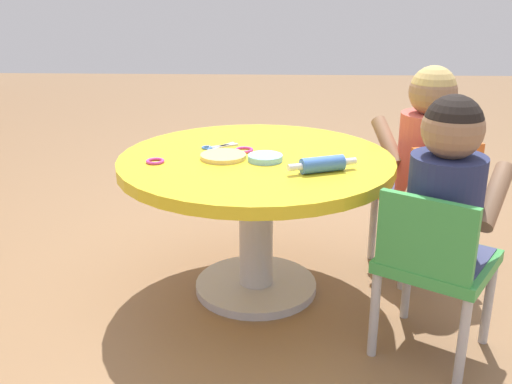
{
  "coord_description": "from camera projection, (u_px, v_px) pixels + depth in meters",
  "views": [
    {
      "loc": [
        -1.95,
        -0.07,
        1.09
      ],
      "look_at": [
        0.0,
        0.0,
        0.38
      ],
      "focal_mm": 42.19,
      "sensor_mm": 36.0,
      "label": 1
    }
  ],
  "objects": [
    {
      "name": "ground_plane",
      "position": [
        256.0,
        289.0,
        2.21
      ],
      "size": [
        10.0,
        10.0,
        0.0
      ],
      "primitive_type": "plane",
      "color": "olive"
    },
    {
      "name": "craft_table",
      "position": [
        256.0,
        188.0,
        2.07
      ],
      "size": [
        0.94,
        0.94,
        0.51
      ],
      "color": "silver",
      "rests_on": "ground"
    },
    {
      "name": "child_chair_left",
      "position": [
        434.0,
        263.0,
        1.73
      ],
      "size": [
        0.41,
        0.41,
        0.54
      ],
      "color": "#B7B7BC",
      "rests_on": "ground"
    },
    {
      "name": "seated_child_left",
      "position": [
        447.0,
        185.0,
        1.68
      ],
      "size": [
        0.44,
        0.41,
        0.51
      ],
      "color": "#3F4772",
      "rests_on": "ground"
    },
    {
      "name": "child_chair_right",
      "position": [
        427.0,
        199.0,
        2.23
      ],
      "size": [
        0.37,
        0.37,
        0.54
      ],
      "color": "#B7B7BC",
      "rests_on": "ground"
    },
    {
      "name": "seated_child_right",
      "position": [
        428.0,
        137.0,
        2.19
      ],
      "size": [
        0.41,
        0.36,
        0.51
      ],
      "color": "#3F4772",
      "rests_on": "ground"
    },
    {
      "name": "rolling_pin",
      "position": [
        322.0,
        164.0,
        1.87
      ],
      "size": [
        0.1,
        0.22,
        0.05
      ],
      "color": "#3F72CC",
      "rests_on": "craft_table"
    },
    {
      "name": "craft_scissors",
      "position": [
        216.0,
        148.0,
        2.13
      ],
      "size": [
        0.13,
        0.14,
        0.01
      ],
      "color": "silver",
      "rests_on": "craft_table"
    },
    {
      "name": "playdough_blob_0",
      "position": [
        223.0,
        156.0,
        2.02
      ],
      "size": [
        0.15,
        0.15,
        0.01
      ],
      "primitive_type": "cylinder",
      "color": "#F2CC72",
      "rests_on": "craft_table"
    },
    {
      "name": "playdough_blob_1",
      "position": [
        265.0,
        158.0,
        1.99
      ],
      "size": [
        0.12,
        0.12,
        0.02
      ],
      "primitive_type": "cylinder",
      "color": "#8CCCF2",
      "rests_on": "craft_table"
    },
    {
      "name": "cookie_cutter_0",
      "position": [
        155.0,
        161.0,
        1.97
      ],
      "size": [
        0.06,
        0.06,
        0.01
      ],
      "primitive_type": "torus",
      "color": "#D83FA5",
      "rests_on": "craft_table"
    },
    {
      "name": "cookie_cutter_1",
      "position": [
        244.0,
        150.0,
        2.1
      ],
      "size": [
        0.06,
        0.06,
        0.01
      ],
      "primitive_type": "torus",
      "color": "#D83FA5",
      "rests_on": "craft_table"
    }
  ]
}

